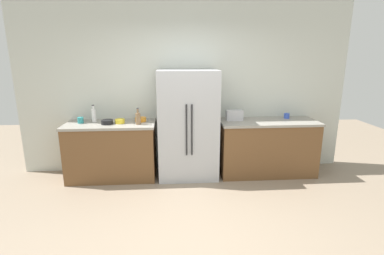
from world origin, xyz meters
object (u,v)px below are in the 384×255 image
(refrigerator, at_px, (188,125))
(bottle_b, at_px, (138,118))
(toaster, at_px, (234,115))
(bowl_b, at_px, (107,122))
(bowl_a, at_px, (120,121))
(bottle_a, at_px, (94,115))
(cup_a, at_px, (81,120))
(bowl_c, at_px, (141,119))
(cup_b, at_px, (287,116))

(refrigerator, distance_m, bottle_b, 0.80)
(bottle_b, bearing_deg, toaster, 6.63)
(refrigerator, distance_m, bowl_b, 1.27)
(toaster, bearing_deg, bowl_a, -177.32)
(bottle_b, bearing_deg, bottle_a, 163.61)
(bowl_a, bearing_deg, cup_a, 175.05)
(cup_a, bearing_deg, bowl_b, -12.73)
(cup_a, bearing_deg, bowl_a, -4.95)
(cup_a, relative_size, bowl_b, 0.53)
(refrigerator, distance_m, toaster, 0.79)
(bowl_a, xyz_separation_m, bowl_b, (-0.19, -0.04, -0.00))
(refrigerator, relative_size, bottle_a, 6.23)
(toaster, distance_m, bowl_c, 1.54)
(toaster, xyz_separation_m, cup_b, (0.92, 0.08, -0.04))
(bottle_a, distance_m, bottle_b, 0.76)
(bottle_a, height_order, bowl_b, bottle_a)
(refrigerator, xyz_separation_m, bowl_b, (-1.27, -0.04, 0.08))
(toaster, distance_m, bowl_b, 2.05)
(toaster, height_order, cup_b, toaster)
(refrigerator, height_order, cup_a, refrigerator)
(toaster, relative_size, cup_a, 2.85)
(cup_b, bearing_deg, bottle_a, -179.15)
(cup_b, bearing_deg, cup_a, -178.09)
(bottle_a, height_order, cup_b, bottle_a)
(toaster, distance_m, bowl_a, 1.85)
(bowl_b, bearing_deg, bowl_a, 12.88)
(toaster, bearing_deg, cup_a, -179.24)
(bowl_a, bearing_deg, toaster, 2.68)
(cup_b, height_order, bowl_b, cup_b)
(bottle_b, distance_m, cup_b, 2.49)
(toaster, bearing_deg, cup_b, 5.00)
(toaster, distance_m, bottle_b, 1.56)
(bowl_a, bearing_deg, bowl_c, 19.05)
(cup_a, relative_size, cup_b, 1.04)
(refrigerator, relative_size, toaster, 6.41)
(cup_a, distance_m, bowl_c, 0.94)
(cup_b, xyz_separation_m, bowl_c, (-2.46, -0.06, -0.01))
(toaster, bearing_deg, bottle_a, 179.17)
(bottle_a, bearing_deg, toaster, -0.83)
(cup_b, distance_m, bowl_c, 2.46)
(bottle_a, height_order, bowl_c, bottle_a)
(cup_b, relative_size, bowl_b, 0.51)
(bowl_a, distance_m, bowl_b, 0.20)
(toaster, relative_size, bowl_b, 1.51)
(bottle_a, distance_m, cup_b, 3.21)
(toaster, relative_size, bottle_a, 0.97)
(toaster, relative_size, cup_b, 2.97)
(cup_b, distance_m, bowl_b, 2.97)
(bowl_b, bearing_deg, refrigerator, 1.98)
(toaster, xyz_separation_m, bowl_c, (-1.54, 0.02, -0.05))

